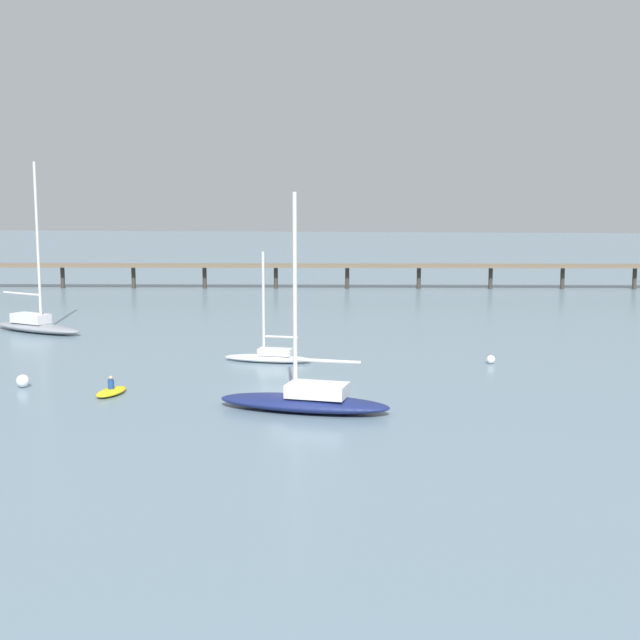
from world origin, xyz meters
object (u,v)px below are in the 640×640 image
sailboat_navy (306,398)px  sailboat_white (269,355)px  pier (483,259)px  mooring_buoy_outer (23,381)px  sailboat_gray (36,323)px  dinghy_yellow (111,391)px  mooring_buoy_inner (491,359)px

sailboat_navy → sailboat_white: sailboat_navy is taller
pier → sailboat_navy: size_ratio=7.46×
mooring_buoy_outer → sailboat_white: bearing=34.1°
sailboat_gray → sailboat_navy: size_ratio=1.20×
sailboat_navy → sailboat_white: 14.24m
pier → dinghy_yellow: bearing=-114.3°
sailboat_gray → sailboat_white: 24.51m
sailboat_navy → mooring_buoy_inner: bearing=51.7°
sailboat_navy → dinghy_yellow: sailboat_navy is taller
dinghy_yellow → sailboat_gray: bearing=121.8°
pier → mooring_buoy_inner: bearing=-94.2°
sailboat_navy → pier: bearing=76.5°
mooring_buoy_outer → dinghy_yellow: bearing=-13.2°
mooring_buoy_inner → sailboat_white: bearing=-177.1°
dinghy_yellow → mooring_buoy_inner: size_ratio=4.96×
pier → mooring_buoy_inner: pier is taller
pier → dinghy_yellow: 65.04m
sailboat_navy → mooring_buoy_outer: (-17.90, 4.26, -0.29)m
sailboat_navy → mooring_buoy_inner: (11.40, 14.44, -0.39)m
sailboat_white → mooring_buoy_inner: 15.45m
sailboat_gray → sailboat_navy: 35.92m
sailboat_white → sailboat_navy: bearing=-73.6°
sailboat_white → dinghy_yellow: bearing=-126.0°
sailboat_gray → mooring_buoy_outer: bearing=-69.5°
sailboat_navy → sailboat_gray: bearing=135.7°
sailboat_white → mooring_buoy_outer: 16.76m
sailboat_navy → mooring_buoy_outer: 18.40m
dinghy_yellow → sailboat_navy: bearing=-13.5°
sailboat_white → pier: bearing=68.6°
dinghy_yellow → mooring_buoy_inner: 26.02m
sailboat_white → sailboat_gray: bearing=152.1°
pier → mooring_buoy_outer: 66.50m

